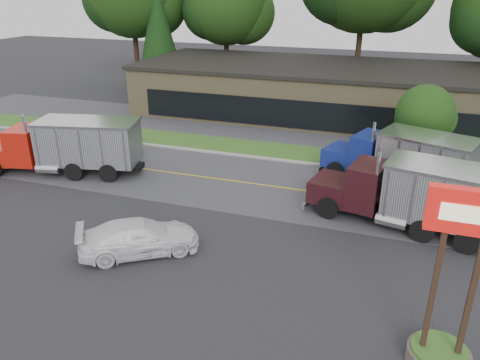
{
  "coord_description": "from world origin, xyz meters",
  "views": [
    {
      "loc": [
        8.29,
        -15.04,
        10.98
      ],
      "look_at": [
        1.35,
        5.31,
        1.8
      ],
      "focal_mm": 35.0,
      "sensor_mm": 36.0,
      "label": 1
    }
  ],
  "objects_px": {
    "dump_truck_red": "(67,145)",
    "dump_truck_maroon": "(416,193)",
    "bilo_sign": "(448,311)",
    "dump_truck_blue": "(404,159)",
    "rally_car": "(139,237)"
  },
  "relations": [
    {
      "from": "dump_truck_red",
      "to": "rally_car",
      "type": "distance_m",
      "value": 11.14
    },
    {
      "from": "dump_truck_maroon",
      "to": "rally_car",
      "type": "bearing_deg",
      "value": 40.8
    },
    {
      "from": "dump_truck_maroon",
      "to": "dump_truck_blue",
      "type": "bearing_deg",
      "value": -70.57
    },
    {
      "from": "bilo_sign",
      "to": "dump_truck_blue",
      "type": "relative_size",
      "value": 0.69
    },
    {
      "from": "dump_truck_red",
      "to": "dump_truck_maroon",
      "type": "xyz_separation_m",
      "value": [
        20.01,
        -0.59,
        -0.0
      ]
    },
    {
      "from": "dump_truck_maroon",
      "to": "rally_car",
      "type": "relative_size",
      "value": 1.8
    },
    {
      "from": "dump_truck_maroon",
      "to": "dump_truck_red",
      "type": "bearing_deg",
      "value": 10.27
    },
    {
      "from": "bilo_sign",
      "to": "dump_truck_red",
      "type": "bearing_deg",
      "value": 155.4
    },
    {
      "from": "dump_truck_blue",
      "to": "dump_truck_maroon",
      "type": "xyz_separation_m",
      "value": [
        0.61,
        -4.68,
        0.0
      ]
    },
    {
      "from": "bilo_sign",
      "to": "rally_car",
      "type": "relative_size",
      "value": 1.16
    },
    {
      "from": "dump_truck_red",
      "to": "dump_truck_maroon",
      "type": "relative_size",
      "value": 1.12
    },
    {
      "from": "dump_truck_red",
      "to": "dump_truck_blue",
      "type": "height_order",
      "value": "same"
    },
    {
      "from": "dump_truck_blue",
      "to": "dump_truck_maroon",
      "type": "distance_m",
      "value": 4.72
    },
    {
      "from": "bilo_sign",
      "to": "dump_truck_red",
      "type": "height_order",
      "value": "bilo_sign"
    },
    {
      "from": "bilo_sign",
      "to": "rally_car",
      "type": "distance_m",
      "value": 12.43
    }
  ]
}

